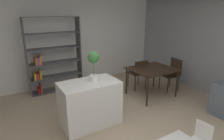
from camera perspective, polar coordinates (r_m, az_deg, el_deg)
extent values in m
plane|color=tan|center=(3.82, 1.11, -17.53)|extent=(8.60, 8.60, 0.00)
cube|color=silver|center=(5.84, -14.17, 7.96)|extent=(6.26, 0.06, 2.57)
cube|color=gray|center=(5.54, 29.62, 5.72)|extent=(0.06, 5.81, 2.57)
cube|color=silver|center=(3.83, -6.68, -9.89)|extent=(1.13, 0.66, 0.88)
cylinder|color=white|center=(3.73, -5.42, -2.36)|extent=(0.19, 0.19, 0.10)
cylinder|color=#476633|center=(3.67, -5.51, 0.40)|extent=(0.01, 0.01, 0.28)
sphere|color=#356D32|center=(3.61, -5.61, 3.83)|extent=(0.23, 0.23, 0.23)
cube|color=#4C4C51|center=(5.33, -24.38, 3.21)|extent=(0.02, 0.36, 2.05)
cube|color=#4C4C51|center=(5.66, -9.97, 5.27)|extent=(0.02, 0.36, 2.05)
cube|color=#4C4C51|center=(5.32, -17.95, 14.98)|extent=(1.45, 0.36, 0.02)
cube|color=#4C4C51|center=(5.75, -16.08, -5.58)|extent=(1.45, 0.36, 0.02)
cube|color=#4C4C51|center=(5.61, -16.43, -1.69)|extent=(1.40, 0.36, 0.02)
cube|color=#4C4C51|center=(5.49, -16.78, 2.27)|extent=(1.40, 0.36, 0.02)
cube|color=#4C4C51|center=(5.41, -17.15, 6.37)|extent=(1.40, 0.36, 0.02)
cube|color=#4C4C51|center=(5.35, -17.54, 10.59)|extent=(1.40, 0.36, 0.02)
cube|color=red|center=(5.63, -21.29, -5.72)|extent=(0.03, 0.30, 0.14)
cube|color=red|center=(5.62, -20.71, -5.14)|extent=(0.04, 0.30, 0.24)
cube|color=gold|center=(5.47, -22.33, -1.65)|extent=(0.05, 0.30, 0.18)
cube|color=red|center=(5.49, -21.64, -1.63)|extent=(0.06, 0.30, 0.16)
cube|color=gold|center=(5.49, -20.93, -1.20)|extent=(0.04, 0.30, 0.23)
cube|color=orange|center=(5.37, -22.06, 2.55)|extent=(0.04, 0.30, 0.19)
cube|color=#8E4793|center=(5.38, -21.45, 2.66)|extent=(0.05, 0.30, 0.19)
cube|color=orange|center=(5.39, -20.89, 3.00)|extent=(0.04, 0.30, 0.24)
cube|color=white|center=(3.26, 25.92, -16.18)|extent=(0.05, 0.26, 0.28)
cube|color=black|center=(5.03, 11.96, 0.30)|extent=(1.13, 0.97, 0.03)
cylinder|color=black|center=(4.54, 10.60, -6.60)|extent=(0.04, 0.04, 0.73)
cylinder|color=black|center=(5.23, 18.92, -4.02)|extent=(0.04, 0.04, 0.73)
cylinder|color=black|center=(5.15, 4.36, -3.39)|extent=(0.04, 0.04, 0.73)
cylinder|color=black|center=(5.76, 12.55, -1.48)|extent=(0.04, 0.04, 0.73)
cube|color=black|center=(5.54, 7.56, -0.85)|extent=(0.46, 0.49, 0.03)
cube|color=black|center=(5.31, 8.88, 0.64)|extent=(0.42, 0.07, 0.39)
cylinder|color=black|center=(5.87, 7.91, -2.30)|extent=(0.03, 0.03, 0.46)
cylinder|color=black|center=(5.68, 4.87, -2.85)|extent=(0.03, 0.03, 0.46)
cylinder|color=black|center=(5.57, 10.11, -3.50)|extent=(0.03, 0.03, 0.46)
cylinder|color=black|center=(5.38, 6.98, -4.13)|extent=(0.03, 0.03, 0.46)
cube|color=black|center=(5.58, 16.93, -1.47)|extent=(0.49, 0.48, 0.03)
cube|color=black|center=(5.65, 18.71, 1.06)|extent=(0.09, 0.43, 0.45)
cylinder|color=black|center=(5.68, 14.10, -3.42)|extent=(0.03, 0.03, 0.44)
cylinder|color=black|center=(5.42, 16.44, -4.65)|extent=(0.03, 0.03, 0.44)
cylinder|color=black|center=(5.91, 16.99, -2.85)|extent=(0.03, 0.03, 0.44)
cylinder|color=black|center=(5.65, 19.37, -4.00)|extent=(0.03, 0.03, 0.44)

